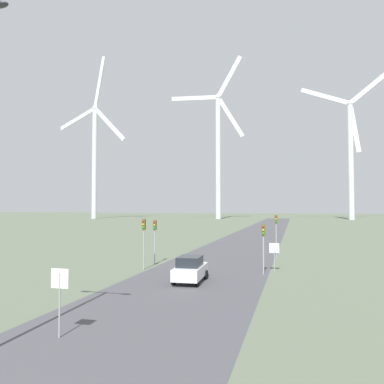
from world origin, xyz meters
The scene contains 11 objects.
road_surface centered at (0.00, 48.00, 0.00)m, with size 10.00×240.00×0.01m.
stop_sign_near centered at (-2.29, 7.87, 1.96)m, with size 0.81×0.07×2.80m.
stop_sign_far centered at (5.36, 26.11, 1.62)m, with size 0.81×0.07×2.32m.
traffic_light_post_near_left centered at (-5.40, 24.11, 3.12)m, with size 0.28×0.34×4.27m.
traffic_light_post_near_right centered at (4.60, 24.47, 2.88)m, with size 0.28×0.34×3.94m.
traffic_light_post_mid_left centered at (-5.62, 27.27, 2.97)m, with size 0.28×0.34×4.06m.
traffic_light_post_mid_right centered at (5.12, 34.58, 3.26)m, with size 0.28×0.33×4.47m.
car_approaching centered at (-0.17, 20.12, 0.91)m, with size 2.01×4.19×1.83m.
wind_turbine_far_left centered at (-80.06, 145.00, 31.16)m, with size 39.25×11.02×73.09m.
wind_turbine_left centered at (-24.91, 153.86, 32.43)m, with size 31.29×7.10×71.73m.
wind_turbine_center centered at (29.41, 158.35, 29.54)m, with size 36.05×2.60×61.35m.
Camera 1 is at (7.01, -5.56, 5.34)m, focal length 35.00 mm.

